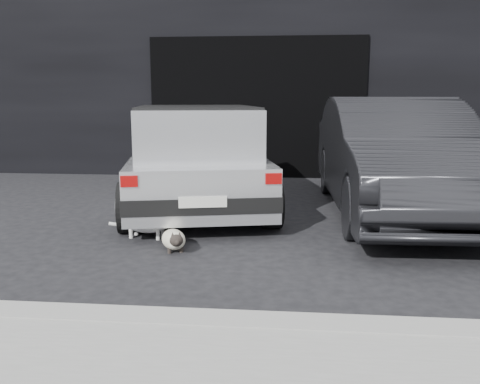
# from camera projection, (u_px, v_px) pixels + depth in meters

# --- Properties ---
(ground) EXTENTS (80.00, 80.00, 0.00)m
(ground) POSITION_uv_depth(u_px,v_px,m) (149.00, 228.00, 5.92)
(ground) COLOR black
(ground) RESTS_ON ground
(building_facade) EXTENTS (34.00, 4.00, 5.00)m
(building_facade) POSITION_uv_depth(u_px,v_px,m) (263.00, 51.00, 11.24)
(building_facade) COLOR black
(building_facade) RESTS_ON ground
(garage_opening) EXTENTS (4.00, 0.10, 2.60)m
(garage_opening) POSITION_uv_depth(u_px,v_px,m) (257.00, 108.00, 9.49)
(garage_opening) COLOR black
(garage_opening) RESTS_ON ground
(curb) EXTENTS (18.00, 0.25, 0.12)m
(curb) POSITION_uv_depth(u_px,v_px,m) (191.00, 325.00, 3.27)
(curb) COLOR gray
(curb) RESTS_ON ground
(silver_hatchback) EXTENTS (2.48, 4.04, 1.39)m
(silver_hatchback) POSITION_uv_depth(u_px,v_px,m) (196.00, 153.00, 6.90)
(silver_hatchback) COLOR silver
(silver_hatchback) RESTS_ON ground
(second_car) EXTENTS (1.73, 4.62, 1.51)m
(second_car) POSITION_uv_depth(u_px,v_px,m) (395.00, 156.00, 6.55)
(second_car) COLOR black
(second_car) RESTS_ON ground
(cat_siamese) EXTENTS (0.37, 0.65, 0.24)m
(cat_siamese) POSITION_uv_depth(u_px,v_px,m) (174.00, 240.00, 5.05)
(cat_siamese) COLOR beige
(cat_siamese) RESTS_ON ground
(cat_white) EXTENTS (0.79, 0.33, 0.37)m
(cat_white) POSITION_uv_depth(u_px,v_px,m) (150.00, 222.00, 5.48)
(cat_white) COLOR white
(cat_white) RESTS_ON ground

